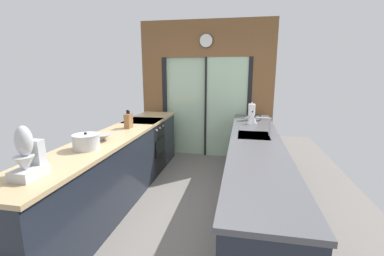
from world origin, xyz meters
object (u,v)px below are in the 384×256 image
(knife_block, at_px, (128,121))
(soap_bottle, at_px, (251,111))
(paper_towel_roll, at_px, (252,112))
(mixing_bowl, at_px, (103,137))
(stand_mixer, at_px, (28,158))
(oven_range, at_px, (144,147))
(stock_pot, at_px, (86,142))
(kettle, at_px, (252,118))

(knife_block, bearing_deg, soap_bottle, 34.26)
(knife_block, relative_size, paper_towel_roll, 0.89)
(mixing_bowl, distance_m, stand_mixer, 1.12)
(mixing_bowl, distance_m, paper_towel_roll, 2.49)
(oven_range, distance_m, knife_block, 0.83)
(oven_range, xyz_separation_m, stock_pot, (0.02, -1.67, 0.55))
(soap_bottle, distance_m, paper_towel_roll, 0.20)
(paper_towel_roll, bearing_deg, oven_range, -167.37)
(kettle, distance_m, paper_towel_roll, 0.36)
(stock_pot, xyz_separation_m, paper_towel_roll, (1.78, 2.08, 0.05))
(oven_range, height_order, knife_block, knife_block)
(mixing_bowl, bearing_deg, paper_towel_roll, 44.30)
(soap_bottle, bearing_deg, knife_block, -145.74)
(mixing_bowl, relative_size, soap_bottle, 0.77)
(mixing_bowl, bearing_deg, oven_range, 90.79)
(mixing_bowl, height_order, paper_towel_roll, paper_towel_roll)
(soap_bottle, bearing_deg, stand_mixer, -120.23)
(oven_range, distance_m, kettle, 1.88)
(paper_towel_roll, bearing_deg, soap_bottle, 90.00)
(paper_towel_roll, bearing_deg, stock_pot, -130.60)
(stock_pot, relative_size, paper_towel_roll, 0.94)
(knife_block, bearing_deg, oven_range, 91.74)
(mixing_bowl, relative_size, paper_towel_roll, 0.71)
(knife_block, height_order, soap_bottle, soap_bottle)
(soap_bottle, bearing_deg, stock_pot, -127.97)
(oven_range, xyz_separation_m, soap_bottle, (1.80, 0.61, 0.58))
(mixing_bowl, bearing_deg, kettle, 37.76)
(stand_mixer, bearing_deg, paper_towel_roll, 58.02)
(mixing_bowl, distance_m, soap_bottle, 2.63)
(knife_block, xyz_separation_m, kettle, (1.78, 0.65, -0.02))
(oven_range, relative_size, paper_towel_roll, 3.07)
(mixing_bowl, xyz_separation_m, soap_bottle, (1.78, 1.94, 0.08))
(mixing_bowl, height_order, knife_block, knife_block)
(stock_pot, height_order, kettle, kettle)
(knife_block, distance_m, paper_towel_roll, 2.05)
(mixing_bowl, relative_size, stand_mixer, 0.51)
(stock_pot, bearing_deg, paper_towel_roll, 49.40)
(knife_block, relative_size, soap_bottle, 0.97)
(knife_block, height_order, stock_pot, knife_block)
(stand_mixer, distance_m, kettle, 3.07)
(stand_mixer, xyz_separation_m, paper_towel_roll, (1.78, 2.85, -0.03))
(soap_bottle, relative_size, paper_towel_roll, 0.92)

